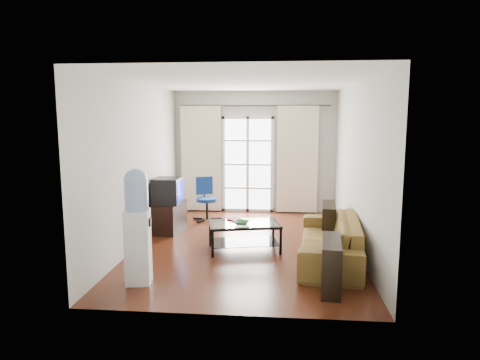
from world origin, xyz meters
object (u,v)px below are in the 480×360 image
at_px(sofa, 330,239).
at_px(task_chair, 207,208).
at_px(crt_tv, 166,191).
at_px(coffee_table, 244,233).
at_px(tv_stand, 168,217).
at_px(water_cooler, 137,224).

height_order(sofa, task_chair, task_chair).
distance_m(crt_tv, task_chair, 1.25).
height_order(coffee_table, tv_stand, tv_stand).
distance_m(task_chair, water_cooler, 3.47).
bearing_deg(sofa, tv_stand, -109.79).
xyz_separation_m(sofa, crt_tv, (-2.85, 1.29, 0.47)).
bearing_deg(task_chair, tv_stand, -146.70).
relative_size(task_chair, water_cooler, 0.60).
distance_m(sofa, crt_tv, 3.16).
height_order(sofa, tv_stand, sofa).
height_order(tv_stand, water_cooler, water_cooler).
distance_m(crt_tv, water_cooler, 2.45).
bearing_deg(tv_stand, crt_tv, -83.22).
bearing_deg(water_cooler, tv_stand, 87.42).
xyz_separation_m(sofa, task_chair, (-2.26, 2.27, -0.05)).
xyz_separation_m(task_chair, water_cooler, (-0.31, -3.41, 0.52)).
height_order(crt_tv, task_chair, crt_tv).
bearing_deg(coffee_table, water_cooler, -130.20).
distance_m(tv_stand, water_cooler, 2.56).
distance_m(coffee_table, task_chair, 2.15).
bearing_deg(water_cooler, sofa, 15.16).
bearing_deg(water_cooler, task_chair, 76.02).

